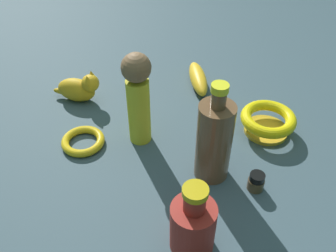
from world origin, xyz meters
TOP-DOWN VIEW (x-y plane):
  - ground at (0.00, 0.00)m, footprint 2.00×2.00m
  - cat_figurine at (0.27, -0.13)m, footprint 0.14×0.07m
  - nail_polish_jar at (-0.21, 0.12)m, footprint 0.04×0.04m
  - person_figure_adult at (0.07, -0.00)m, footprint 0.07×0.07m
  - banana at (-0.05, -0.26)m, footprint 0.09×0.17m
  - bottle_tall at (-0.11, 0.09)m, footprint 0.08×0.08m
  - bangle at (0.20, 0.04)m, footprint 0.11×0.11m
  - bottle_short at (-0.09, 0.28)m, footprint 0.08×0.08m
  - bowl at (-0.24, -0.07)m, footprint 0.14×0.14m

SIDE VIEW (x-z plane):
  - ground at x=0.00m, z-range 0.00..0.00m
  - bangle at x=0.20m, z-range 0.00..0.02m
  - nail_polish_jar at x=-0.21m, z-range 0.00..0.04m
  - banana at x=-0.05m, z-range 0.00..0.05m
  - bowl at x=-0.24m, z-range 0.01..0.06m
  - cat_figurine at x=0.27m, z-range -0.01..0.09m
  - bottle_short at x=-0.09m, z-range -0.02..0.14m
  - bottle_tall at x=-0.11m, z-range -0.02..0.22m
  - person_figure_adult at x=0.07m, z-range 0.01..0.25m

